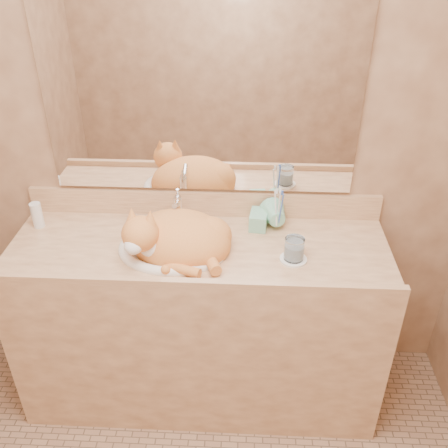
# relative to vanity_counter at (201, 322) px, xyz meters

# --- Properties ---
(wall_back) EXTENTS (2.40, 0.02, 2.50)m
(wall_back) POSITION_rel_vanity_counter_xyz_m (0.00, 0.28, 0.82)
(wall_back) COLOR brown
(wall_back) RESTS_ON ground
(vanity_counter) EXTENTS (1.60, 0.55, 0.85)m
(vanity_counter) POSITION_rel_vanity_counter_xyz_m (0.00, 0.00, 0.00)
(vanity_counter) COLOR #9E6D47
(vanity_counter) RESTS_ON floor
(mirror) EXTENTS (1.30, 0.02, 0.80)m
(mirror) POSITION_rel_vanity_counter_xyz_m (0.00, 0.26, 0.97)
(mirror) COLOR white
(mirror) RESTS_ON wall_back
(sink_basin) EXTENTS (0.47, 0.40, 0.14)m
(sink_basin) POSITION_rel_vanity_counter_xyz_m (-0.10, -0.02, 0.50)
(sink_basin) COLOR white
(sink_basin) RESTS_ON vanity_counter
(faucet) EXTENTS (0.07, 0.13, 0.17)m
(faucet) POSITION_rel_vanity_counter_xyz_m (-0.10, 0.15, 0.51)
(faucet) COLOR white
(faucet) RESTS_ON vanity_counter
(cat) EXTENTS (0.48, 0.42, 0.23)m
(cat) POSITION_rel_vanity_counter_xyz_m (-0.09, -0.04, 0.50)
(cat) COLOR orange
(cat) RESTS_ON sink_basin
(soap_dispenser) EXTENTS (0.08, 0.09, 0.17)m
(soap_dispenser) POSITION_rel_vanity_counter_xyz_m (0.25, 0.11, 0.51)
(soap_dispenser) COLOR #7BC5A4
(soap_dispenser) RESTS_ON vanity_counter
(toothbrush_cup) EXTENTS (0.14, 0.14, 0.11)m
(toothbrush_cup) POSITION_rel_vanity_counter_xyz_m (0.33, 0.13, 0.48)
(toothbrush_cup) COLOR #7BC5A4
(toothbrush_cup) RESTS_ON vanity_counter
(toothbrushes) EXTENTS (0.03, 0.03, 0.21)m
(toothbrushes) POSITION_rel_vanity_counter_xyz_m (0.33, 0.13, 0.55)
(toothbrushes) COLOR white
(toothbrushes) RESTS_ON toothbrush_cup
(saucer) EXTENTS (0.11, 0.11, 0.01)m
(saucer) POSITION_rel_vanity_counter_xyz_m (0.39, -0.07, 0.43)
(saucer) COLOR white
(saucer) RESTS_ON vanity_counter
(water_glass) EXTENTS (0.08, 0.08, 0.09)m
(water_glass) POSITION_rel_vanity_counter_xyz_m (0.39, -0.07, 0.48)
(water_glass) COLOR white
(water_glass) RESTS_ON saucer
(lotion_bottle) EXTENTS (0.05, 0.05, 0.12)m
(lotion_bottle) POSITION_rel_vanity_counter_xyz_m (-0.72, 0.13, 0.48)
(lotion_bottle) COLOR white
(lotion_bottle) RESTS_ON vanity_counter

